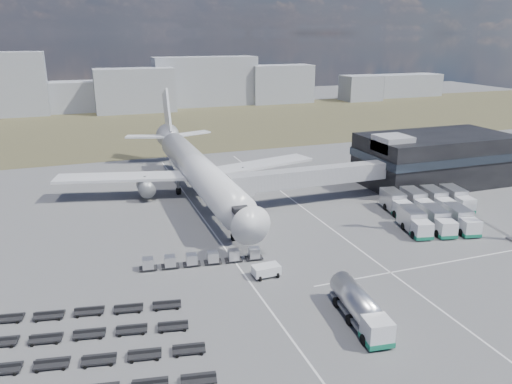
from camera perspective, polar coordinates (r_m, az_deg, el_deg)
name	(u,v)px	position (r m, az deg, el deg)	size (l,w,h in m)	color
ground	(253,265)	(67.19, -0.30, -8.38)	(420.00, 420.00, 0.00)	#565659
grass_strip	(143,127)	(170.68, -12.84, 7.28)	(420.00, 90.00, 0.01)	#4B452D
lane_markings	(310,247)	(73.16, 6.18, -6.22)	(47.12, 110.00, 0.01)	silver
terminal	(434,158)	(108.34, 19.72, 3.69)	(30.40, 16.40, 11.00)	black
jet_bridge	(299,178)	(88.74, 4.98, 1.61)	(30.30, 3.80, 7.05)	#939399
airliner	(196,168)	(94.67, -6.87, 2.72)	(51.59, 64.53, 17.62)	silver
skyline	(94,91)	(209.19, -18.05, 10.96)	(312.13, 25.22, 23.16)	#91959E
fuel_tanker	(360,308)	(55.34, 11.81, -12.85)	(4.03, 11.08, 3.50)	silver
pushback_tug	(266,271)	(64.00, 1.16, -9.02)	(3.44, 1.93, 1.53)	silver
catering_truck	(229,181)	(99.64, -3.13, 1.32)	(4.12, 6.82, 2.92)	silver
service_trucks_near	(438,221)	(82.69, 20.09, -3.10)	(11.78, 9.86, 3.14)	silver
service_trucks_far	(426,201)	(91.82, 18.91, -0.93)	(15.32, 10.02, 3.17)	silver
uld_row	(202,258)	(67.40, -6.16, -7.56)	(16.55, 3.30, 1.50)	black
baggage_dollies	(75,363)	(51.60, -20.02, -17.93)	(26.74, 23.05, 0.76)	black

